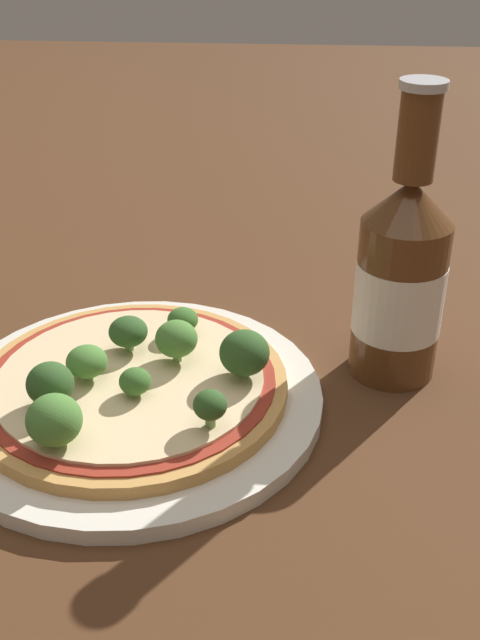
% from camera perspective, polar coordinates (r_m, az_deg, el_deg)
% --- Properties ---
extents(ground_plane, '(3.00, 3.00, 0.00)m').
position_cam_1_polar(ground_plane, '(0.56, -6.14, -6.50)').
color(ground_plane, '#4C2D19').
extents(plate, '(0.28, 0.28, 0.01)m').
position_cam_1_polar(plate, '(0.56, -8.03, -5.79)').
color(plate, silver).
rests_on(plate, ground_plane).
extents(pizza, '(0.23, 0.23, 0.01)m').
position_cam_1_polar(pizza, '(0.55, -8.32, -4.79)').
color(pizza, tan).
rests_on(pizza, plate).
extents(broccoli_floret_0, '(0.03, 0.03, 0.03)m').
position_cam_1_polar(broccoli_floret_0, '(0.54, -11.60, -3.14)').
color(broccoli_floret_0, '#7A9E5B').
rests_on(broccoli_floret_0, pizza).
extents(broccoli_floret_1, '(0.03, 0.03, 0.03)m').
position_cam_1_polar(broccoli_floret_1, '(0.55, -4.87, -1.45)').
color(broccoli_floret_1, '#7A9E5B').
rests_on(broccoli_floret_1, pizza).
extents(broccoli_floret_2, '(0.03, 0.03, 0.03)m').
position_cam_1_polar(broccoli_floret_2, '(0.52, -14.27, -4.76)').
color(broccoli_floret_2, '#7A9E5B').
rests_on(broccoli_floret_2, pizza).
extents(broccoli_floret_3, '(0.03, 0.03, 0.03)m').
position_cam_1_polar(broccoli_floret_3, '(0.57, -8.52, -0.90)').
color(broccoli_floret_3, '#7A9E5B').
rests_on(broccoli_floret_3, pizza).
extents(broccoli_floret_4, '(0.02, 0.02, 0.02)m').
position_cam_1_polar(broccoli_floret_4, '(0.58, -4.38, -0.00)').
color(broccoli_floret_4, '#7A9E5B').
rests_on(broccoli_floret_4, pizza).
extents(broccoli_floret_5, '(0.02, 0.02, 0.03)m').
position_cam_1_polar(broccoli_floret_5, '(0.48, -2.29, -6.54)').
color(broccoli_floret_5, '#7A9E5B').
rests_on(broccoli_floret_5, pizza).
extents(broccoli_floret_6, '(0.02, 0.02, 0.02)m').
position_cam_1_polar(broccoli_floret_6, '(0.52, -8.00, -4.67)').
color(broccoli_floret_6, '#7A9E5B').
rests_on(broccoli_floret_6, pizza).
extents(broccoli_floret_7, '(0.04, 0.04, 0.04)m').
position_cam_1_polar(broccoli_floret_7, '(0.53, 0.34, -2.53)').
color(broccoli_floret_7, '#7A9E5B').
rests_on(broccoli_floret_7, pizza).
extents(broccoli_floret_8, '(0.04, 0.04, 0.03)m').
position_cam_1_polar(broccoli_floret_8, '(0.48, -13.97, -7.42)').
color(broccoli_floret_8, '#7A9E5B').
rests_on(broccoli_floret_8, pizza).
extents(beer_bottle, '(0.07, 0.07, 0.22)m').
position_cam_1_polar(beer_bottle, '(0.57, 12.15, 3.18)').
color(beer_bottle, '#563319').
rests_on(beer_bottle, ground_plane).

